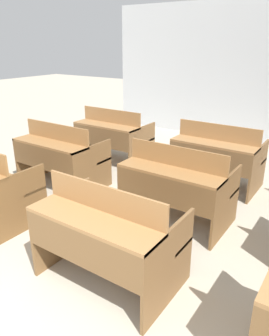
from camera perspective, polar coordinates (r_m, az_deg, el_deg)
name	(u,v)px	position (r m, az deg, el deg)	size (l,w,h in m)	color
wall_back	(264,74)	(7.05, 21.70, 14.91)	(6.77, 0.06, 2.75)	silver
bench_front_center	(107,234)	(2.81, -4.76, -11.34)	(1.17, 0.77, 0.92)	brown
bench_second_left	(60,155)	(4.77, -12.80, 2.25)	(1.17, 0.77, 0.92)	brown
bench_second_center	(177,184)	(3.73, 7.36, -2.81)	(1.17, 0.77, 0.92)	brown
bench_third_left	(113,135)	(5.65, -3.78, 5.68)	(1.17, 0.77, 0.92)	brown
bench_third_center	(217,155)	(4.79, 14.18, 2.18)	(1.17, 0.77, 0.92)	brown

